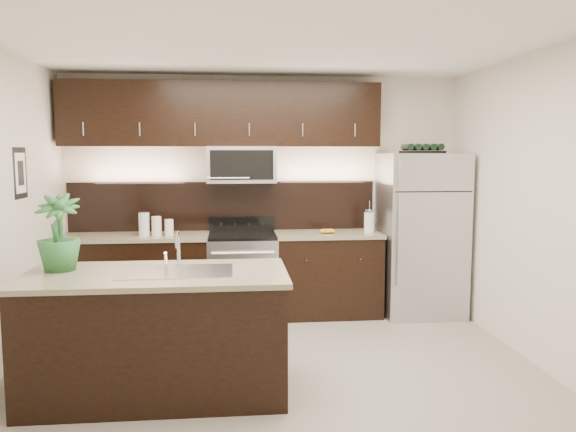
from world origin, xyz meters
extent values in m
plane|color=gray|center=(0.00, 0.00, 0.00)|extent=(4.50, 4.50, 0.00)
cube|color=beige|center=(0.00, 2.00, 1.35)|extent=(4.50, 0.02, 2.70)
cube|color=beige|center=(0.00, -2.00, 1.35)|extent=(4.50, 0.02, 2.70)
cube|color=beige|center=(2.25, 0.00, 1.35)|extent=(0.02, 4.00, 2.70)
cube|color=white|center=(0.00, 0.00, 2.70)|extent=(4.50, 4.00, 0.02)
cube|color=black|center=(-2.24, 0.75, 1.65)|extent=(0.01, 0.32, 0.46)
cube|color=white|center=(-2.23, 0.75, 1.65)|extent=(0.00, 0.24, 0.36)
cube|color=black|center=(-1.42, 1.69, 0.45)|extent=(1.57, 0.62, 0.90)
cube|color=black|center=(0.71, 1.69, 0.45)|extent=(1.16, 0.62, 0.90)
cube|color=#B2B2B7|center=(-0.25, 1.69, 0.45)|extent=(0.76, 0.62, 0.90)
cube|color=black|center=(-0.25, 1.69, 0.92)|extent=(0.76, 0.60, 0.03)
cube|color=tan|center=(-1.42, 1.69, 0.92)|extent=(1.59, 0.65, 0.04)
cube|color=tan|center=(0.71, 1.69, 0.92)|extent=(1.18, 0.65, 0.04)
cube|color=black|center=(-0.46, 1.99, 1.22)|extent=(3.49, 0.02, 0.56)
cube|color=#B2B2B7|center=(-0.25, 1.80, 1.70)|extent=(0.76, 0.40, 0.40)
cube|color=black|center=(-0.46, 1.83, 2.25)|extent=(3.49, 0.33, 0.70)
cube|color=black|center=(-0.93, -0.28, 0.45)|extent=(1.90, 0.90, 0.90)
cube|color=tan|center=(-0.93, -0.28, 0.92)|extent=(1.96, 0.96, 0.04)
cube|color=silver|center=(-0.78, -0.28, 0.95)|extent=(0.84, 0.50, 0.01)
cylinder|color=silver|center=(-0.78, -0.07, 1.06)|extent=(0.03, 0.03, 0.24)
cylinder|color=silver|center=(-0.78, -0.14, 1.21)|extent=(0.02, 0.14, 0.02)
cylinder|color=silver|center=(-0.78, -0.21, 1.16)|extent=(0.02, 0.02, 0.10)
cube|color=#B2B2B7|center=(1.76, 1.63, 0.91)|extent=(0.88, 0.79, 1.82)
cube|color=black|center=(1.76, 1.63, 1.84)|extent=(0.45, 0.28, 0.03)
cylinder|color=black|center=(1.59, 1.63, 1.89)|extent=(0.08, 0.26, 0.08)
cylinder|color=black|center=(1.67, 1.63, 1.89)|extent=(0.08, 0.26, 0.08)
cylinder|color=black|center=(1.76, 1.63, 1.89)|extent=(0.08, 0.26, 0.08)
cylinder|color=black|center=(1.84, 1.63, 1.89)|extent=(0.08, 0.26, 0.08)
cylinder|color=black|center=(1.93, 1.63, 1.89)|extent=(0.08, 0.26, 0.08)
imported|color=#27632E|center=(-1.67, -0.14, 1.23)|extent=(0.36, 0.36, 0.58)
cylinder|color=silver|center=(-1.31, 1.64, 1.06)|extent=(0.11, 0.11, 0.25)
cylinder|color=silver|center=(-1.17, 1.63, 1.04)|extent=(0.10, 0.10, 0.21)
cylinder|color=silver|center=(-1.04, 1.61, 1.03)|extent=(0.09, 0.09, 0.18)
cylinder|color=silver|center=(1.17, 1.64, 1.05)|extent=(0.11, 0.11, 0.23)
cylinder|color=silver|center=(1.17, 1.64, 1.18)|extent=(0.12, 0.12, 0.02)
cylinder|color=silver|center=(1.17, 1.64, 1.24)|extent=(0.01, 0.01, 0.09)
ellipsoid|color=gold|center=(0.64, 1.61, 0.97)|extent=(0.19, 0.15, 0.05)
camera|label=1|loc=(-0.35, -4.48, 1.83)|focal=35.00mm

